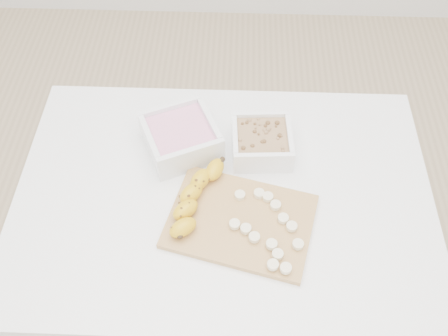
{
  "coord_description": "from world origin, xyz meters",
  "views": [
    {
      "loc": [
        0.03,
        -0.67,
        1.74
      ],
      "look_at": [
        0.0,
        0.03,
        0.81
      ],
      "focal_mm": 40.0,
      "sensor_mm": 36.0,
      "label": 1
    }
  ],
  "objects_px": {
    "bowl_granola": "(262,142)",
    "cutting_board": "(240,221)",
    "banana": "(195,198)",
    "table": "(224,214)",
    "bowl_yogurt": "(181,137)"
  },
  "relations": [
    {
      "from": "bowl_granola",
      "to": "banana",
      "type": "height_order",
      "value": "bowl_granola"
    },
    {
      "from": "bowl_granola",
      "to": "cutting_board",
      "type": "height_order",
      "value": "bowl_granola"
    },
    {
      "from": "table",
      "to": "bowl_yogurt",
      "type": "relative_size",
      "value": 4.44
    },
    {
      "from": "table",
      "to": "bowl_yogurt",
      "type": "distance_m",
      "value": 0.22
    },
    {
      "from": "cutting_board",
      "to": "banana",
      "type": "xyz_separation_m",
      "value": [
        -0.1,
        0.04,
        0.03
      ]
    },
    {
      "from": "table",
      "to": "banana",
      "type": "height_order",
      "value": "banana"
    },
    {
      "from": "bowl_granola",
      "to": "banana",
      "type": "distance_m",
      "value": 0.23
    },
    {
      "from": "bowl_yogurt",
      "to": "banana",
      "type": "relative_size",
      "value": 0.99
    },
    {
      "from": "table",
      "to": "cutting_board",
      "type": "height_order",
      "value": "cutting_board"
    },
    {
      "from": "bowl_granola",
      "to": "table",
      "type": "bearing_deg",
      "value": -123.96
    },
    {
      "from": "table",
      "to": "bowl_yogurt",
      "type": "bearing_deg",
      "value": 128.91
    },
    {
      "from": "bowl_granola",
      "to": "banana",
      "type": "xyz_separation_m",
      "value": [
        -0.15,
        -0.17,
        -0.0
      ]
    },
    {
      "from": "cutting_board",
      "to": "banana",
      "type": "distance_m",
      "value": 0.12
    },
    {
      "from": "bowl_yogurt",
      "to": "bowl_granola",
      "type": "xyz_separation_m",
      "value": [
        0.2,
        -0.0,
        -0.01
      ]
    },
    {
      "from": "banana",
      "to": "bowl_yogurt",
      "type": "bearing_deg",
      "value": 137.94
    }
  ]
}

